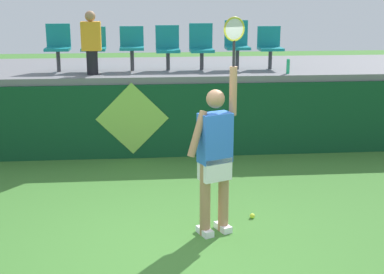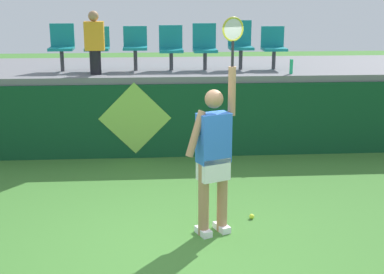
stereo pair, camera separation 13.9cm
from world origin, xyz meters
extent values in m
plane|color=#3D752D|center=(0.00, 0.00, 0.00)|extent=(40.00, 40.00, 0.00)
cube|color=#0F4223|center=(0.00, 3.66, 0.66)|extent=(10.89, 0.20, 1.31)
cube|color=slate|center=(0.00, 5.04, 1.37)|extent=(10.89, 2.85, 0.12)
cube|color=white|center=(0.26, 0.32, 0.04)|extent=(0.21, 0.29, 0.08)
cube|color=white|center=(0.50, 0.42, 0.04)|extent=(0.21, 0.29, 0.08)
cylinder|color=#A87A56|center=(0.26, 0.32, 0.46)|extent=(0.13, 0.13, 0.92)
cylinder|color=#A87A56|center=(0.50, 0.42, 0.46)|extent=(0.13, 0.13, 0.92)
cube|color=white|center=(0.38, 0.37, 0.84)|extent=(0.42, 0.34, 0.28)
cube|color=blue|center=(0.38, 0.37, 1.22)|extent=(0.44, 0.35, 0.60)
sphere|color=#A87A56|center=(0.38, 0.37, 1.68)|extent=(0.22, 0.22, 0.22)
cylinder|color=#A87A56|center=(0.16, 0.28, 1.29)|extent=(0.27, 0.18, 0.55)
cylinder|color=#A87A56|center=(0.60, 0.47, 1.75)|extent=(0.09, 0.09, 0.58)
cylinder|color=black|center=(0.60, 0.47, 2.19)|extent=(0.03, 0.03, 0.30)
torus|color=gold|center=(0.60, 0.47, 2.47)|extent=(0.27, 0.13, 0.28)
ellipsoid|color=silver|center=(0.60, 0.47, 2.47)|extent=(0.23, 0.11, 0.24)
sphere|color=#D1E533|center=(0.94, 0.76, 0.03)|extent=(0.07, 0.07, 0.07)
cylinder|color=#26B272|center=(2.15, 3.83, 1.56)|extent=(0.06, 0.06, 0.26)
cylinder|color=#38383D|center=(-1.98, 4.45, 1.63)|extent=(0.07, 0.07, 0.39)
cube|color=#147F89|center=(-1.98, 4.45, 1.84)|extent=(0.44, 0.42, 0.05)
cube|color=#147F89|center=(-1.98, 4.64, 2.08)|extent=(0.44, 0.04, 0.42)
cylinder|color=#38383D|center=(-1.33, 4.45, 1.62)|extent=(0.07, 0.07, 0.38)
cube|color=#147F89|center=(-1.33, 4.45, 1.84)|extent=(0.44, 0.42, 0.05)
cube|color=#147F89|center=(-1.33, 4.64, 2.05)|extent=(0.44, 0.04, 0.37)
cylinder|color=#38383D|center=(-0.64, 4.45, 1.63)|extent=(0.07, 0.07, 0.39)
cube|color=#147F89|center=(-0.64, 4.45, 1.85)|extent=(0.44, 0.42, 0.05)
cube|color=#147F89|center=(-0.64, 4.64, 2.05)|extent=(0.44, 0.04, 0.36)
cylinder|color=#38383D|center=(0.03, 4.45, 1.60)|extent=(0.07, 0.07, 0.34)
cube|color=#147F89|center=(0.03, 4.45, 1.79)|extent=(0.44, 0.42, 0.05)
cube|color=#147F89|center=(0.03, 4.64, 2.03)|extent=(0.44, 0.04, 0.43)
cylinder|color=#38383D|center=(0.66, 4.45, 1.60)|extent=(0.07, 0.07, 0.33)
cube|color=#147F89|center=(0.66, 4.45, 1.79)|extent=(0.44, 0.42, 0.05)
cube|color=#147F89|center=(0.66, 4.64, 2.05)|extent=(0.44, 0.04, 0.46)
cylinder|color=#38383D|center=(1.33, 4.45, 1.62)|extent=(0.07, 0.07, 0.38)
cube|color=#147F89|center=(1.33, 4.45, 1.83)|extent=(0.44, 0.42, 0.05)
cube|color=#147F89|center=(1.33, 4.64, 2.10)|extent=(0.44, 0.04, 0.47)
cylinder|color=#38383D|center=(1.97, 4.45, 1.61)|extent=(0.07, 0.07, 0.35)
cube|color=#147F89|center=(1.97, 4.45, 1.81)|extent=(0.44, 0.42, 0.05)
cube|color=#147F89|center=(1.97, 4.64, 2.03)|extent=(0.44, 0.04, 0.39)
cylinder|color=black|center=(-1.33, 4.05, 1.64)|extent=(0.20, 0.20, 0.42)
cube|color=orange|center=(-1.33, 4.05, 2.11)|extent=(0.34, 0.20, 0.50)
sphere|color=#A87A56|center=(-1.33, 4.05, 2.45)|extent=(0.18, 0.18, 0.18)
cube|color=#0F4223|center=(-0.65, 3.56, 0.00)|extent=(0.90, 0.01, 0.00)
plane|color=#8CC64C|center=(-0.65, 3.55, 0.72)|extent=(1.27, 0.00, 1.27)
camera|label=1|loc=(-0.46, -5.93, 2.94)|focal=52.14mm
camera|label=2|loc=(-0.32, -5.94, 2.94)|focal=52.14mm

